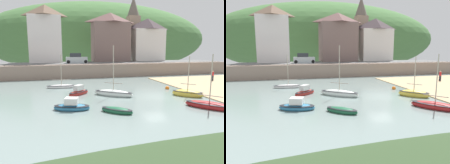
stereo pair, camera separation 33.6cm
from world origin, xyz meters
TOP-DOWN VIEW (x-y plane):
  - quay_seawall at (0.00, 17.50)m, footprint 48.00×9.40m
  - hillside_backdrop at (5.00, 55.20)m, footprint 80.00×44.00m
  - waterfront_building_left at (-12.57, 25.20)m, footprint 6.57×6.10m
  - waterfront_building_centre at (1.21, 25.20)m, footprint 8.19×5.74m
  - waterfront_building_right at (10.20, 25.20)m, footprint 7.60×4.59m
  - church_with_spire at (8.07, 29.20)m, footprint 3.00×3.00m
  - sailboat_blue_trim at (-5.87, -4.80)m, footprint 2.76×2.54m
  - sailboat_tall_mast at (-8.24, 2.82)m, footprint 2.90×2.72m
  - fishing_boat_green at (3.42, -0.99)m, footprint 3.27×3.25m
  - rowboat_small_beached at (2.47, -5.62)m, footprint 3.71×4.09m
  - sailboat_nearest_shore at (-4.53, 1.26)m, footprint 4.29×3.65m
  - sailboat_far_left at (-9.43, -2.98)m, footprint 3.41×2.19m
  - motorboat_with_cabin at (-10.03, 7.55)m, footprint 4.07×1.26m
  - parked_car_near_slipway at (-6.81, 20.70)m, footprint 4.13×1.82m
  - person_on_slipway at (13.74, 7.37)m, footprint 0.34×0.34m
  - mooring_buoy at (3.31, 3.24)m, footprint 0.50×0.50m

SIDE VIEW (x-z plane):
  - mooring_buoy at x=3.31m, z-range -0.10..0.40m
  - sailboat_blue_trim at x=-5.87m, z-range -0.11..0.50m
  - motorboat_with_cabin at x=-10.03m, z-range -2.07..2.52m
  - rowboat_small_beached at x=2.47m, z-range -2.24..2.76m
  - sailboat_far_left at x=-9.43m, z-range -0.31..0.90m
  - sailboat_nearest_shore at x=-4.53m, z-range -2.60..3.20m
  - fishing_boat_green at x=3.42m, z-range -2.02..2.64m
  - sailboat_tall_mast at x=-8.24m, z-range -0.33..0.96m
  - person_on_slipway at x=13.74m, z-range 0.17..1.79m
  - quay_seawall at x=0.00m, z-range 0.16..2.56m
  - parked_car_near_slipway at x=-6.81m, z-range 2.23..4.18m
  - waterfront_building_right at x=10.20m, z-range 2.50..12.18m
  - waterfront_building_centre at x=1.21m, z-range 2.48..13.08m
  - waterfront_building_left at x=-12.57m, z-range 2.49..14.11m
  - hillside_backdrop at x=5.00m, z-range -3.67..20.82m
  - church_with_spire at x=8.07m, z-range 2.63..17.93m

